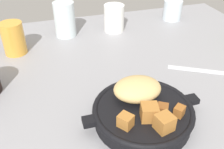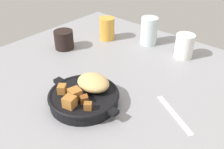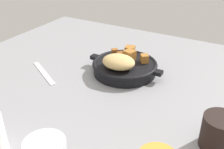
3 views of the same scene
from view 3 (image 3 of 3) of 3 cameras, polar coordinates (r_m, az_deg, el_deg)
The scene contains 4 objects.
ground_plane at distance 80.25cm, azimuth -1.70°, elevation -3.29°, with size 108.78×100.93×2.40cm, color gray.
cast_iron_skillet at distance 85.57cm, azimuth 2.55°, elevation 1.89°, with size 24.91×20.66×7.51cm.
butter_knife at distance 89.45cm, azimuth -14.19°, elevation 0.39°, with size 17.29×1.60×0.36cm, color silver.
coffee_mug_dark at distance 61.67cm, azimuth 21.72°, elevation -11.29°, with size 7.68×7.68×7.48cm, color black.
Camera 3 is at (-35.50, 58.05, 41.33)cm, focal length 43.38 mm.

